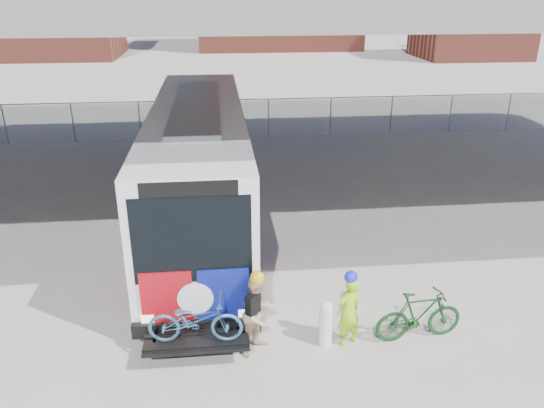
{
  "coord_description": "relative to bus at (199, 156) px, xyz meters",
  "views": [
    {
      "loc": [
        -1.45,
        -12.67,
        6.74
      ],
      "look_at": [
        -0.14,
        -0.31,
        1.6
      ],
      "focal_mm": 35.0,
      "sensor_mm": 36.0,
      "label": 1
    }
  ],
  "objects": [
    {
      "name": "ground",
      "position": [
        2.0,
        -2.33,
        -2.11
      ],
      "size": [
        160.0,
        160.0,
        0.0
      ],
      "primitive_type": "plane",
      "color": "#9E9991",
      "rests_on": "ground"
    },
    {
      "name": "bus",
      "position": [
        0.0,
        0.0,
        0.0
      ],
      "size": [
        2.67,
        12.93,
        3.69
      ],
      "color": "silver",
      "rests_on": "ground"
    },
    {
      "name": "chainlink_fence",
      "position": [
        2.0,
        9.67,
        -0.68
      ],
      "size": [
        30.0,
        0.06,
        30.0
      ],
      "color": "gray",
      "rests_on": "ground"
    },
    {
      "name": "bollard",
      "position": [
        2.55,
        -6.32,
        -1.57
      ],
      "size": [
        0.26,
        0.26,
        1.01
      ],
      "color": "silver",
      "rests_on": "ground"
    },
    {
      "name": "cyclist_hivis",
      "position": [
        3.01,
        -6.32,
        -1.3
      ],
      "size": [
        0.66,
        0.58,
        1.67
      ],
      "rotation": [
        0.0,
        0.0,
        3.62
      ],
      "color": "#91D716",
      "rests_on": "ground"
    },
    {
      "name": "cyclist_tan",
      "position": [
        1.19,
        -6.32,
        -1.27
      ],
      "size": [
        0.99,
        0.98,
        1.77
      ],
      "rotation": [
        0.0,
        0.0,
        0.74
      ],
      "color": "tan",
      "rests_on": "ground"
    },
    {
      "name": "bike_parked",
      "position": [
        4.47,
        -6.32,
        -1.55
      ],
      "size": [
        1.88,
        0.68,
        1.11
      ],
      "primitive_type": "imported",
      "rotation": [
        0.0,
        0.0,
        1.66
      ],
      "color": "#133E18",
      "rests_on": "ground"
    }
  ]
}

